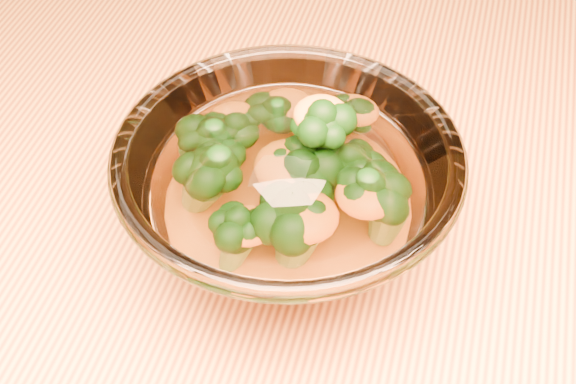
# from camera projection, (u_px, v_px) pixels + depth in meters

# --- Properties ---
(table) EXTENTS (1.20, 0.80, 0.75)m
(table) POSITION_uv_depth(u_px,v_px,m) (262.00, 313.00, 0.59)
(table) COLOR gold
(table) RESTS_ON ground
(glass_bowl) EXTENTS (0.20, 0.20, 0.09)m
(glass_bowl) POSITION_uv_depth(u_px,v_px,m) (288.00, 197.00, 0.47)
(glass_bowl) COLOR white
(glass_bowl) RESTS_ON table
(cheese_sauce) EXTENTS (0.10, 0.10, 0.03)m
(cheese_sauce) POSITION_uv_depth(u_px,v_px,m) (288.00, 218.00, 0.48)
(cheese_sauce) COLOR orange
(cheese_sauce) RESTS_ON glass_bowl
(broccoli_heap) EXTENTS (0.15, 0.13, 0.07)m
(broccoli_heap) POSITION_uv_depth(u_px,v_px,m) (287.00, 173.00, 0.46)
(broccoli_heap) COLOR black
(broccoli_heap) RESTS_ON cheese_sauce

